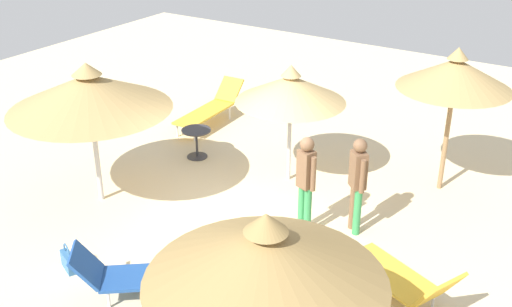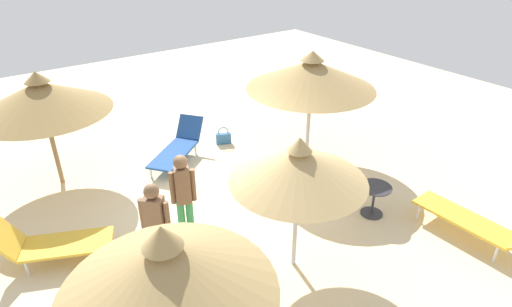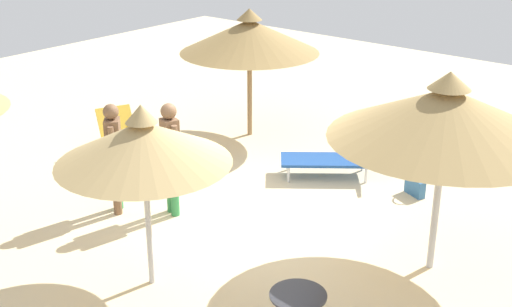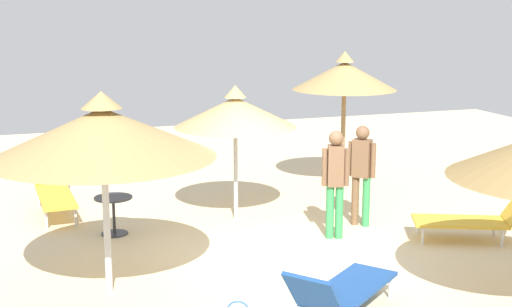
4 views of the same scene
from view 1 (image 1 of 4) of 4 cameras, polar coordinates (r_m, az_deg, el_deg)
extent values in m
cube|color=beige|center=(11.10, -0.95, -6.74)|extent=(24.00, 24.00, 0.10)
cylinder|color=#B2B2B7|center=(12.15, 3.08, 2.00)|extent=(0.07, 0.07, 2.07)
cone|color=tan|center=(11.82, 3.18, 5.93)|extent=(2.12, 2.12, 0.52)
cone|color=tan|center=(11.71, 3.22, 7.59)|extent=(0.38, 0.38, 0.22)
cylinder|color=#B2B2B7|center=(11.74, -14.45, 0.59)|extent=(0.09, 0.09, 2.17)
cone|color=tan|center=(11.35, -15.03, 5.45)|extent=(2.91, 2.91, 0.65)
cone|color=tan|center=(11.22, -15.27, 7.48)|extent=(0.52, 0.52, 0.22)
cone|color=#997A47|center=(6.76, 0.89, -9.37)|extent=(2.72, 2.72, 0.64)
cone|color=#997A47|center=(6.52, 0.92, -6.34)|extent=(0.49, 0.49, 0.22)
cylinder|color=olive|center=(12.26, 17.07, 1.91)|extent=(0.09, 0.09, 2.39)
cone|color=tan|center=(11.87, 17.77, 6.97)|extent=(2.09, 2.09, 0.56)
cone|color=tan|center=(11.77, 18.02, 8.72)|extent=(0.38, 0.38, 0.22)
cube|color=#1E478C|center=(9.44, -9.20, -11.03)|extent=(1.62, 1.46, 0.05)
cylinder|color=silver|center=(9.72, -5.11, -10.77)|extent=(0.04, 0.04, 0.28)
cylinder|color=silver|center=(9.30, -5.05, -12.66)|extent=(0.04, 0.04, 0.28)
cylinder|color=silver|center=(9.82, -12.96, -10.99)|extent=(0.04, 0.04, 0.28)
cylinder|color=silver|center=(9.41, -13.31, -12.86)|extent=(0.04, 0.04, 0.28)
cube|color=#1E478C|center=(9.41, -15.26, -9.82)|extent=(0.70, 0.73, 0.51)
cube|color=gold|center=(9.56, 12.15, -10.69)|extent=(1.60, 1.19, 0.05)
cylinder|color=silver|center=(9.85, 8.36, -10.38)|extent=(0.04, 0.04, 0.29)
cylinder|color=silver|center=(10.17, 10.71, -9.30)|extent=(0.04, 0.04, 0.29)
cylinder|color=silver|center=(9.52, 15.90, -12.64)|extent=(0.04, 0.04, 0.29)
cube|color=gold|center=(8.95, 16.42, -11.90)|extent=(0.60, 0.75, 0.53)
cube|color=gold|center=(14.87, -4.78, 3.68)|extent=(0.64, 1.80, 0.05)
cylinder|color=silver|center=(14.25, -5.66, 1.79)|extent=(0.04, 0.04, 0.34)
cylinder|color=silver|center=(14.52, -7.21, 2.17)|extent=(0.04, 0.04, 0.34)
cylinder|color=silver|center=(15.39, -2.43, 3.74)|extent=(0.04, 0.04, 0.34)
cylinder|color=silver|center=(15.64, -3.92, 4.06)|extent=(0.04, 0.04, 0.34)
cube|color=gold|center=(15.65, -2.45, 5.88)|extent=(0.59, 0.54, 0.49)
cylinder|color=#338C4C|center=(10.75, 9.23, -5.30)|extent=(0.13, 0.13, 0.86)
cylinder|color=brown|center=(10.90, 8.87, -4.79)|extent=(0.13, 0.13, 0.86)
cube|color=brown|center=(10.46, 9.33, -1.48)|extent=(0.36, 0.36, 0.65)
sphere|color=brown|center=(10.27, 9.50, 0.71)|extent=(0.23, 0.23, 0.23)
cylinder|color=brown|center=(10.31, 9.71, -2.08)|extent=(0.09, 0.09, 0.60)
cylinder|color=brown|center=(10.64, 8.95, -1.12)|extent=(0.09, 0.09, 0.60)
cylinder|color=#338C4C|center=(10.65, 4.73, -5.27)|extent=(0.13, 0.13, 0.88)
cylinder|color=#338C4C|center=(10.75, 4.19, -4.95)|extent=(0.13, 0.13, 0.88)
cube|color=brown|center=(10.33, 4.60, -1.43)|extent=(0.31, 0.29, 0.66)
sphere|color=brown|center=(10.13, 4.69, 0.84)|extent=(0.24, 0.24, 0.24)
cylinder|color=brown|center=(10.22, 5.26, -1.89)|extent=(0.09, 0.09, 0.61)
cylinder|color=brown|center=(10.45, 3.96, -1.20)|extent=(0.09, 0.09, 0.61)
cube|color=#336699|center=(10.33, -16.78, -9.46)|extent=(0.41, 0.28, 0.29)
torus|color=#336699|center=(10.22, -16.92, -8.57)|extent=(0.26, 0.13, 0.27)
cylinder|color=#2D2D33|center=(13.29, -5.49, 2.13)|extent=(0.63, 0.63, 0.02)
cylinder|color=#2D2D33|center=(13.42, -5.44, 0.88)|extent=(0.05, 0.05, 0.61)
cylinder|color=#2D2D33|center=(13.54, -5.39, -0.27)|extent=(0.44, 0.44, 0.02)
camera|label=2|loc=(13.94, 26.98, 19.74)|focal=29.81mm
camera|label=3|loc=(18.48, -5.22, 22.04)|focal=47.67mm
camera|label=4|loc=(9.60, -67.09, -3.27)|focal=50.90mm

